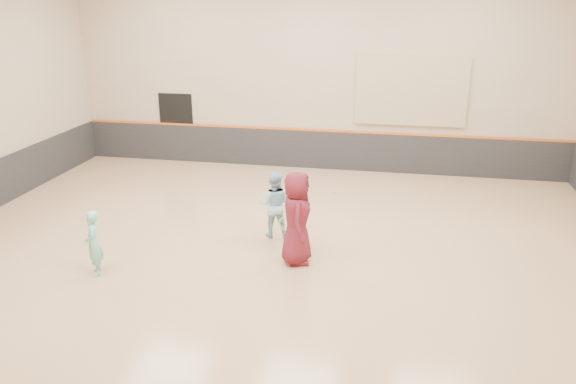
% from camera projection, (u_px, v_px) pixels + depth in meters
% --- Properties ---
extents(room, '(15.04, 12.04, 6.22)m').
position_uv_depth(room, '(274.00, 213.00, 11.82)').
color(room, tan).
rests_on(room, ground).
extents(wainscot_back, '(14.90, 0.04, 1.20)m').
position_uv_depth(wainscot_back, '(315.00, 150.00, 17.42)').
color(wainscot_back, '#232326').
rests_on(wainscot_back, floor).
extents(accent_stripe, '(14.90, 0.03, 0.06)m').
position_uv_depth(accent_stripe, '(315.00, 130.00, 17.20)').
color(accent_stripe, '#D85914').
rests_on(accent_stripe, wall_back).
extents(acoustic_panel, '(3.20, 0.08, 2.00)m').
position_uv_depth(acoustic_panel, '(411.00, 91.00, 16.26)').
color(acoustic_panel, tan).
rests_on(acoustic_panel, wall_back).
extents(doorway, '(1.10, 0.05, 2.20)m').
position_uv_depth(doorway, '(177.00, 128.00, 18.06)').
color(doorway, black).
rests_on(doorway, floor).
extents(girl, '(0.49, 0.56, 1.30)m').
position_uv_depth(girl, '(93.00, 243.00, 10.75)').
color(girl, '#79D2BE').
rests_on(girl, floor).
extents(instructor, '(0.77, 0.62, 1.50)m').
position_uv_depth(instructor, '(274.00, 204.00, 12.45)').
color(instructor, '#99CDEC').
rests_on(instructor, floor).
extents(young_man, '(0.78, 1.04, 1.92)m').
position_uv_depth(young_man, '(297.00, 218.00, 11.15)').
color(young_man, maroon).
rests_on(young_man, floor).
extents(held_racket, '(0.40, 0.40, 0.57)m').
position_uv_depth(held_racket, '(285.00, 224.00, 12.11)').
color(held_racket, '#B6E432').
rests_on(held_racket, instructor).
extents(spare_racket, '(0.61, 0.61, 0.12)m').
position_uv_depth(spare_racket, '(283.00, 202.00, 14.54)').
color(spare_racket, '#C6E031').
rests_on(spare_racket, floor).
extents(ball_under_racket, '(0.07, 0.07, 0.07)m').
position_uv_depth(ball_under_racket, '(295.00, 245.00, 12.14)').
color(ball_under_racket, '#CED832').
rests_on(ball_under_racket, floor).
extents(ball_in_hand, '(0.07, 0.07, 0.07)m').
position_uv_depth(ball_in_hand, '(303.00, 209.00, 11.01)').
color(ball_in_hand, '#C3E234').
rests_on(ball_in_hand, young_man).
extents(ball_beside_spare, '(0.07, 0.07, 0.07)m').
position_uv_depth(ball_beside_spare, '(333.00, 192.00, 15.35)').
color(ball_beside_spare, '#CDD531').
rests_on(ball_beside_spare, floor).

